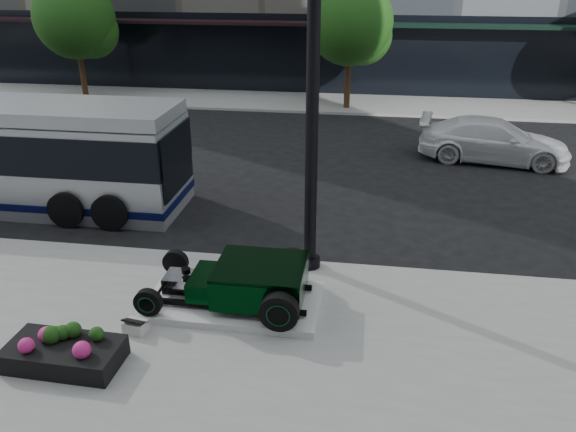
# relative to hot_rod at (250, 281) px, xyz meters

# --- Properties ---
(ground) EXTENTS (120.00, 120.00, 0.00)m
(ground) POSITION_rel_hot_rod_xyz_m (-0.04, 4.03, -0.70)
(ground) COLOR black
(ground) RESTS_ON ground
(sidewalk_far) EXTENTS (70.00, 4.00, 0.12)m
(sidewalk_far) POSITION_rel_hot_rod_xyz_m (-0.04, 18.03, -0.64)
(sidewalk_far) COLOR gray
(sidewalk_far) RESTS_ON ground
(street_trees) EXTENTS (29.80, 3.80, 5.70)m
(street_trees) POSITION_rel_hot_rod_xyz_m (1.11, 17.10, 3.07)
(street_trees) COLOR black
(street_trees) RESTS_ON sidewalk_far
(display_plinth) EXTENTS (3.40, 1.80, 0.15)m
(display_plinth) POSITION_rel_hot_rod_xyz_m (-0.33, 0.00, -0.50)
(display_plinth) COLOR silver
(display_plinth) RESTS_ON sidewalk_near
(hot_rod) EXTENTS (3.22, 2.00, 0.81)m
(hot_rod) POSITION_rel_hot_rod_xyz_m (0.00, 0.00, 0.00)
(hot_rod) COLOR black
(hot_rod) RESTS_ON display_plinth
(info_plaque) EXTENTS (0.44, 0.36, 0.31)m
(info_plaque) POSITION_rel_hot_rod_xyz_m (-1.92, -1.14, -0.45)
(info_plaque) COLOR silver
(info_plaque) RESTS_ON sidewalk_near
(lamppost) EXTENTS (0.48, 0.48, 8.67)m
(lamppost) POSITION_rel_hot_rod_xyz_m (0.97, 1.79, 3.43)
(lamppost) COLOR black
(lamppost) RESTS_ON sidewalk_near
(flower_planter) EXTENTS (1.94, 1.01, 0.62)m
(flower_planter) POSITION_rel_hot_rod_xyz_m (-2.75, -2.17, -0.35)
(flower_planter) COLOR black
(flower_planter) RESTS_ON sidewalk_near
(white_sedan) EXTENTS (5.27, 2.77, 1.46)m
(white_sedan) POSITION_rel_hot_rod_xyz_m (6.37, 10.37, 0.03)
(white_sedan) COLOR white
(white_sedan) RESTS_ON ground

